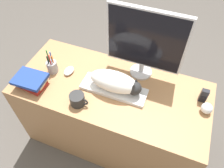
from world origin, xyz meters
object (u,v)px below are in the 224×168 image
at_px(monitor, 145,42).
at_px(book_stack, 32,81).
at_px(cat, 116,82).
at_px(computer_mouse, 69,71).
at_px(phone, 204,96).
at_px(pen_cup, 52,66).
at_px(keyboard, 114,89).
at_px(baseball, 207,108).
at_px(coffee_mug, 78,99).

bearing_deg(monitor, book_stack, -149.32).
relative_size(cat, computer_mouse, 3.72).
distance_m(monitor, computer_mouse, 0.61).
bearing_deg(phone, book_stack, -164.98).
xyz_separation_m(pen_cup, book_stack, (-0.06, -0.18, -0.00)).
distance_m(keyboard, pen_cup, 0.49).
bearing_deg(keyboard, book_stack, -162.76).
height_order(monitor, phone, monitor).
bearing_deg(keyboard, computer_mouse, 174.34).
height_order(pen_cup, baseball, pen_cup).
distance_m(cat, computer_mouse, 0.40).
bearing_deg(monitor, pen_cup, -159.92).
bearing_deg(baseball, phone, 112.32).
distance_m(monitor, book_stack, 0.83).
relative_size(pen_cup, baseball, 2.71).
height_order(computer_mouse, book_stack, book_stack).
xyz_separation_m(cat, book_stack, (-0.57, -0.17, -0.05)).
bearing_deg(pen_cup, computer_mouse, 15.37).
xyz_separation_m(computer_mouse, phone, (0.96, 0.10, 0.04)).
distance_m(coffee_mug, phone, 0.83).
distance_m(cat, phone, 0.58).
relative_size(keyboard, baseball, 6.40).
relative_size(keyboard, monitor, 0.88).
bearing_deg(monitor, keyboard, -118.77).
bearing_deg(coffee_mug, keyboard, 46.62).
relative_size(monitor, pen_cup, 2.68).
relative_size(cat, baseball, 5.00).
distance_m(cat, coffee_mug, 0.28).
distance_m(computer_mouse, phone, 0.96).
height_order(keyboard, cat, cat).
xyz_separation_m(monitor, phone, (0.46, -0.10, -0.24)).
height_order(coffee_mug, baseball, coffee_mug).
xyz_separation_m(keyboard, phone, (0.58, 0.13, 0.04)).
relative_size(cat, pen_cup, 1.84).
distance_m(monitor, phone, 0.52).
bearing_deg(phone, cat, -166.74).
relative_size(baseball, book_stack, 0.33).
xyz_separation_m(keyboard, monitor, (0.13, 0.23, 0.28)).
distance_m(keyboard, computer_mouse, 0.38).
relative_size(computer_mouse, phone, 0.91).
bearing_deg(computer_mouse, monitor, 21.14).
xyz_separation_m(cat, pen_cup, (-0.51, 0.00, -0.04)).
bearing_deg(coffee_mug, pen_cup, 147.80).
bearing_deg(cat, phone, 13.26).
bearing_deg(monitor, coffee_mug, -126.06).
distance_m(cat, baseball, 0.60).
bearing_deg(cat, monitor, 64.62).
bearing_deg(computer_mouse, pen_cup, -164.63).
xyz_separation_m(coffee_mug, book_stack, (-0.37, 0.02, 0.01)).
height_order(computer_mouse, phone, phone).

